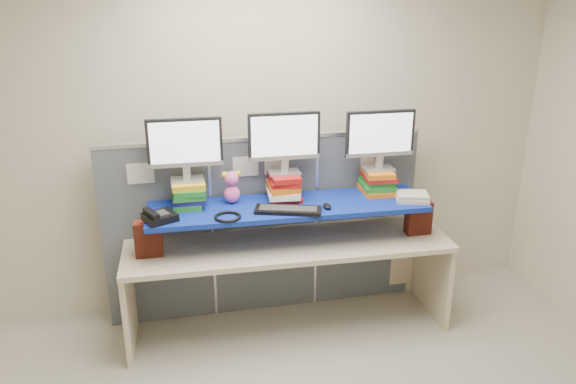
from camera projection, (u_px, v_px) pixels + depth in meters
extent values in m
cube|color=beige|center=(327.00, 250.00, 2.78)|extent=(5.00, 4.00, 2.80)
cube|color=#4A5058|center=(158.00, 237.00, 4.46)|extent=(0.85, 0.05, 1.50)
cube|color=#4A5058|center=(265.00, 227.00, 4.64)|extent=(0.85, 0.05, 1.50)
cube|color=#4A5058|center=(364.00, 219.00, 4.81)|extent=(0.85, 0.05, 1.50)
cube|color=silver|center=(263.00, 138.00, 4.37)|extent=(2.60, 0.06, 0.03)
cube|color=silver|center=(140.00, 173.00, 4.23)|extent=(0.20, 0.00, 0.16)
cube|color=silver|center=(246.00, 166.00, 4.39)|extent=(0.20, 0.00, 0.16)
cube|color=silver|center=(277.00, 164.00, 4.44)|extent=(0.20, 0.00, 0.16)
cube|color=silver|center=(372.00, 158.00, 4.60)|extent=(0.20, 0.00, 0.16)
cube|color=beige|center=(288.00, 243.00, 4.37)|extent=(2.53, 0.80, 0.04)
cube|color=beige|center=(129.00, 302.00, 4.28)|extent=(0.06, 0.68, 0.72)
cube|color=beige|center=(432.00, 272.00, 4.72)|extent=(0.06, 0.68, 0.72)
cube|color=maroon|center=(148.00, 239.00, 4.08)|extent=(0.20, 0.11, 0.27)
cube|color=maroon|center=(418.00, 217.00, 4.46)|extent=(0.20, 0.11, 0.27)
cube|color=navy|center=(288.00, 207.00, 4.26)|extent=(2.13, 0.59, 0.04)
cube|color=#1F7723|center=(188.00, 203.00, 4.23)|extent=(0.22, 0.29, 0.05)
cube|color=navy|center=(189.00, 198.00, 4.21)|extent=(0.26, 0.29, 0.03)
cube|color=#1F7723|center=(189.00, 194.00, 4.19)|extent=(0.24, 0.28, 0.03)
cube|color=#1F7723|center=(189.00, 189.00, 4.19)|extent=(0.23, 0.30, 0.04)
cube|color=gold|center=(188.00, 183.00, 4.17)|extent=(0.24, 0.26, 0.04)
cube|color=#A31312|center=(284.00, 197.00, 4.36)|extent=(0.24, 0.27, 0.03)
cube|color=white|center=(283.00, 192.00, 4.34)|extent=(0.26, 0.31, 0.05)
cube|color=orange|center=(283.00, 186.00, 4.32)|extent=(0.23, 0.28, 0.05)
cube|color=#A31312|center=(284.00, 181.00, 4.30)|extent=(0.23, 0.28, 0.03)
cube|color=#A31312|center=(284.00, 176.00, 4.29)|extent=(0.22, 0.28, 0.04)
cube|color=orange|center=(376.00, 190.00, 4.49)|extent=(0.24, 0.29, 0.04)
cube|color=#1F7723|center=(377.00, 185.00, 4.49)|extent=(0.26, 0.30, 0.04)
cube|color=#1F7723|center=(378.00, 180.00, 4.48)|extent=(0.22, 0.27, 0.04)
cube|color=#A31312|center=(378.00, 176.00, 4.46)|extent=(0.26, 0.31, 0.03)
cube|color=orange|center=(378.00, 172.00, 4.43)|extent=(0.23, 0.29, 0.04)
cube|color=#9F9EA3|center=(187.00, 180.00, 4.16)|extent=(0.24, 0.16, 0.02)
cube|color=#9F9EA3|center=(187.00, 172.00, 4.14)|extent=(0.06, 0.04, 0.10)
cube|color=black|center=(185.00, 142.00, 4.06)|extent=(0.54, 0.05, 0.36)
cube|color=white|center=(185.00, 143.00, 4.05)|extent=(0.50, 0.02, 0.32)
cube|color=#9F9EA3|center=(284.00, 172.00, 4.29)|extent=(0.24, 0.16, 0.02)
cube|color=#9F9EA3|center=(284.00, 165.00, 4.27)|extent=(0.06, 0.04, 0.10)
cube|color=black|center=(284.00, 136.00, 4.19)|extent=(0.54, 0.05, 0.36)
cube|color=white|center=(285.00, 137.00, 4.17)|extent=(0.50, 0.02, 0.32)
cube|color=#9F9EA3|center=(378.00, 169.00, 4.43)|extent=(0.24, 0.16, 0.02)
cube|color=#9F9EA3|center=(378.00, 162.00, 4.41)|extent=(0.06, 0.04, 0.10)
cube|color=black|center=(380.00, 133.00, 4.33)|extent=(0.54, 0.05, 0.36)
cube|color=white|center=(381.00, 134.00, 4.31)|extent=(0.50, 0.02, 0.32)
cube|color=black|center=(288.00, 210.00, 4.11)|extent=(0.51, 0.30, 0.03)
cube|color=#2C2C2F|center=(288.00, 208.00, 4.11)|extent=(0.43, 0.23, 0.00)
ellipsoid|color=black|center=(327.00, 206.00, 4.18)|extent=(0.08, 0.11, 0.03)
cube|color=black|center=(160.00, 217.00, 3.95)|extent=(0.27, 0.26, 0.05)
cube|color=#2C2C2F|center=(160.00, 213.00, 3.94)|extent=(0.14, 0.14, 0.01)
cube|color=black|center=(151.00, 213.00, 3.90)|extent=(0.12, 0.19, 0.04)
torus|color=black|center=(228.00, 217.00, 4.00)|extent=(0.24, 0.24, 0.02)
ellipsoid|color=pink|center=(232.00, 194.00, 4.26)|extent=(0.12, 0.11, 0.14)
sphere|color=pink|center=(231.00, 178.00, 4.22)|extent=(0.11, 0.11, 0.11)
sphere|color=yellow|center=(225.00, 175.00, 4.20)|extent=(0.05, 0.05, 0.05)
sphere|color=yellow|center=(238.00, 174.00, 4.22)|extent=(0.05, 0.05, 0.05)
cube|color=beige|center=(412.00, 198.00, 4.33)|extent=(0.29, 0.25, 0.03)
cube|color=beige|center=(412.00, 195.00, 4.32)|extent=(0.27, 0.24, 0.03)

